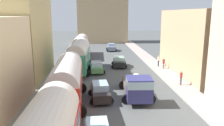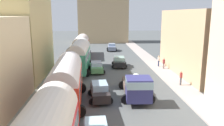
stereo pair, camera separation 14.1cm
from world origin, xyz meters
name	(u,v)px [view 1 (the left image)]	position (x,y,z in m)	size (l,w,h in m)	color
ground_plane	(110,69)	(0.00, 27.00, 0.00)	(154.00, 154.00, 0.00)	#494C4D
sidewalk_left	(60,69)	(-7.25, 27.00, 0.07)	(2.50, 70.00, 0.14)	gray
sidewalk_right	(158,68)	(7.25, 27.00, 0.07)	(2.50, 70.00, 0.14)	#9F938C
building_left_2	(27,31)	(-10.51, 23.54, 5.83)	(4.42, 11.22, 11.61)	tan
building_right_2	(194,43)	(10.84, 23.48, 4.22)	(4.68, 14.86, 8.45)	tan
distant_church	(102,18)	(0.00, 59.33, 6.77)	(13.63, 6.92, 20.67)	tan
parked_bus_1	(67,80)	(-4.68, 13.96, 2.27)	(3.56, 9.23, 4.12)	red
parked_bus_2	(79,55)	(-4.40, 25.90, 2.36)	(3.58, 9.33, 4.27)	#379471
parked_bus_3	(81,45)	(-4.84, 37.22, 2.17)	(3.44, 9.75, 3.95)	red
cargo_truck_0	(137,86)	(1.70, 14.64, 1.29)	(3.29, 6.94, 2.49)	navy
car_0	(119,62)	(1.44, 28.27, 0.78)	(2.49, 3.99, 1.54)	black
car_1	(111,47)	(1.38, 43.72, 0.80)	(2.29, 3.86, 1.61)	gray
car_3	(100,91)	(-1.76, 14.86, 0.82)	(2.37, 4.01, 1.65)	black
car_4	(96,67)	(-2.05, 25.07, 0.76)	(2.38, 3.78, 1.50)	#538F56
pedestrian_0	(164,63)	(7.70, 26.06, 0.98)	(0.35, 0.35, 1.71)	slate
pedestrian_1	(158,61)	(7.37, 27.59, 1.02)	(0.40, 0.40, 1.77)	#2B3553
pedestrian_2	(181,77)	(7.31, 18.25, 1.01)	(0.42, 0.42, 1.75)	#46464D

